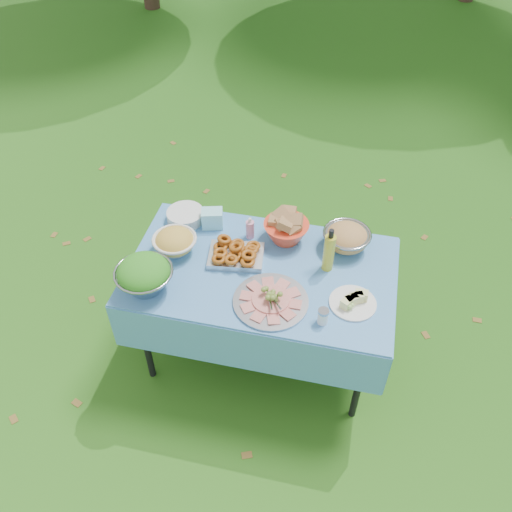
{
  "coord_description": "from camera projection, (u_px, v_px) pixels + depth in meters",
  "views": [
    {
      "loc": [
        0.43,
        -2.03,
        2.9
      ],
      "look_at": [
        -0.03,
        0.0,
        0.86
      ],
      "focal_mm": 38.0,
      "sensor_mm": 36.0,
      "label": 1
    }
  ],
  "objects": [
    {
      "name": "oil_bottle",
      "position": [
        329.0,
        250.0,
        2.89
      ],
      "size": [
        0.08,
        0.08,
        0.28
      ],
      "primitive_type": "cylinder",
      "rotation": [
        0.0,
        0.0,
        -0.33
      ],
      "color": "gold",
      "rests_on": "picnic_table"
    },
    {
      "name": "sanitizer_bottle",
      "position": [
        250.0,
        228.0,
        3.12
      ],
      "size": [
        0.06,
        0.06,
        0.14
      ],
      "primitive_type": "cylinder",
      "rotation": [
        0.0,
        0.0,
        0.22
      ],
      "color": "pink",
      "rests_on": "picnic_table"
    },
    {
      "name": "wipes_box",
      "position": [
        212.0,
        218.0,
        3.2
      ],
      "size": [
        0.14,
        0.12,
        0.11
      ],
      "primitive_type": "cube",
      "rotation": [
        0.0,
        0.0,
        0.27
      ],
      "color": "#93E8F4",
      "rests_on": "picnic_table"
    },
    {
      "name": "ground",
      "position": [
        261.0,
        351.0,
        3.51
      ],
      "size": [
        80.0,
        80.0,
        0.0
      ],
      "primitive_type": "plane",
      "color": "#0D370A",
      "rests_on": "ground"
    },
    {
      "name": "fried_tray",
      "position": [
        236.0,
        254.0,
        3.01
      ],
      "size": [
        0.33,
        0.25,
        0.07
      ],
      "primitive_type": "cube",
      "rotation": [
        0.0,
        0.0,
        0.14
      ],
      "color": "silver",
      "rests_on": "picnic_table"
    },
    {
      "name": "pasta_bowl_steel",
      "position": [
        347.0,
        237.0,
        3.06
      ],
      "size": [
        0.32,
        0.32,
        0.14
      ],
      "primitive_type": null,
      "rotation": [
        0.0,
        0.0,
        -0.2
      ],
      "color": "#92979B",
      "rests_on": "picnic_table"
    },
    {
      "name": "charcuterie_platter",
      "position": [
        271.0,
        296.0,
        2.78
      ],
      "size": [
        0.42,
        0.42,
        0.09
      ],
      "primitive_type": "cylinder",
      "rotation": [
        0.0,
        0.0,
        0.07
      ],
      "color": "#A6A7AD",
      "rests_on": "picnic_table"
    },
    {
      "name": "plate_stack",
      "position": [
        185.0,
        216.0,
        3.25
      ],
      "size": [
        0.28,
        0.28,
        0.06
      ],
      "primitive_type": "cylinder",
      "rotation": [
        0.0,
        0.0,
        -0.3
      ],
      "color": "silver",
      "rests_on": "picnic_table"
    },
    {
      "name": "cheese_plate",
      "position": [
        353.0,
        300.0,
        2.78
      ],
      "size": [
        0.3,
        0.3,
        0.07
      ],
      "primitive_type": "cylinder",
      "rotation": [
        0.0,
        0.0,
        -0.27
      ],
      "color": "silver",
      "rests_on": "picnic_table"
    },
    {
      "name": "salad_bowl",
      "position": [
        144.0,
        275.0,
        2.81
      ],
      "size": [
        0.33,
        0.33,
        0.2
      ],
      "primitive_type": null,
      "rotation": [
        0.0,
        0.0,
        0.08
      ],
      "color": "#92979B",
      "rests_on": "picnic_table"
    },
    {
      "name": "picnic_table",
      "position": [
        261.0,
        314.0,
        3.24
      ],
      "size": [
        1.46,
        0.86,
        0.76
      ],
      "primitive_type": "cube",
      "color": "#84D0FF",
      "rests_on": "ground"
    },
    {
      "name": "pasta_bowl_white",
      "position": [
        175.0,
        242.0,
        3.04
      ],
      "size": [
        0.3,
        0.3,
        0.14
      ],
      "primitive_type": null,
      "rotation": [
        0.0,
        0.0,
        -0.26
      ],
      "color": "silver",
      "rests_on": "picnic_table"
    },
    {
      "name": "shaker",
      "position": [
        323.0,
        316.0,
        2.68
      ],
      "size": [
        0.07,
        0.07,
        0.09
      ],
      "primitive_type": "cylinder",
      "rotation": [
        0.0,
        0.0,
        0.23
      ],
      "color": "white",
      "rests_on": "picnic_table"
    },
    {
      "name": "bread_bowl",
      "position": [
        286.0,
        227.0,
        3.09
      ],
      "size": [
        0.29,
        0.29,
        0.17
      ],
      "primitive_type": null,
      "rotation": [
        0.0,
        0.0,
        -0.13
      ],
      "color": "#E93F22",
      "rests_on": "picnic_table"
    }
  ]
}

